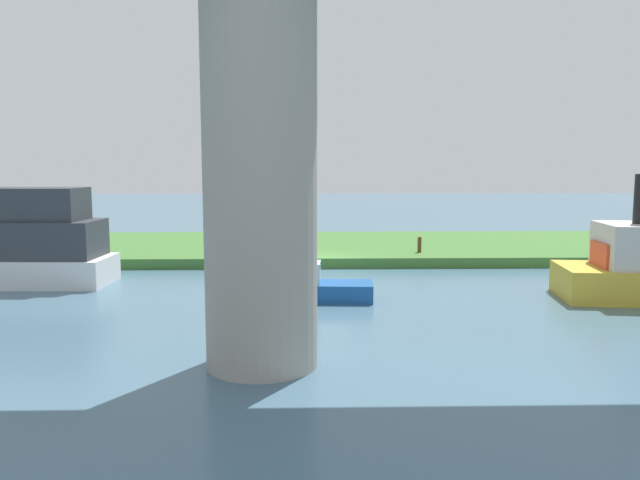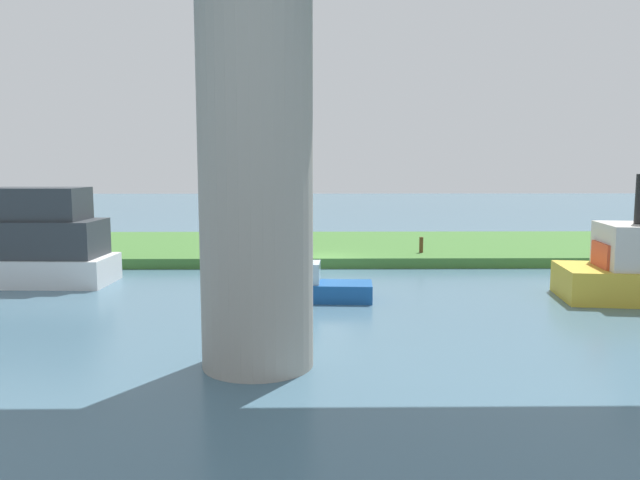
% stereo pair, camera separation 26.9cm
% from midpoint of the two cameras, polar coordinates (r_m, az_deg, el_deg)
% --- Properties ---
extents(ground_plane, '(160.00, 160.00, 0.00)m').
position_cam_midpoint_polar(ground_plane, '(29.25, -0.13, -2.71)').
color(ground_plane, '#476B7F').
extents(grassy_bank, '(80.00, 12.00, 0.50)m').
position_cam_midpoint_polar(grassy_bank, '(35.15, -0.35, -0.67)').
color(grassy_bank, '#427533').
rests_on(grassy_bank, ground).
extents(bridge_pylon, '(2.72, 2.72, 10.29)m').
position_cam_midpoint_polar(bridge_pylon, '(14.73, -6.14, 7.86)').
color(bridge_pylon, '#9E998E').
rests_on(bridge_pylon, ground).
extents(person_on_bank, '(0.48, 0.48, 1.39)m').
position_cam_midpoint_polar(person_on_bank, '(32.51, -3.16, 0.39)').
color(person_on_bank, '#2D334C').
rests_on(person_on_bank, grassy_bank).
extents(mooring_post, '(0.20, 0.20, 0.79)m').
position_cam_midpoint_polar(mooring_post, '(31.60, 9.00, -0.43)').
color(mooring_post, brown).
rests_on(mooring_post, grassy_bank).
extents(pontoon_yellow, '(4.29, 1.77, 1.40)m').
position_cam_midpoint_polar(pontoon_yellow, '(22.48, -1.16, -4.35)').
color(pontoon_yellow, '#195199').
rests_on(pontoon_yellow, ground).
extents(motorboat_red, '(8.69, 3.18, 4.39)m').
position_cam_midpoint_polar(motorboat_red, '(28.33, -27.00, -0.46)').
color(motorboat_red, white).
rests_on(motorboat_red, ground).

